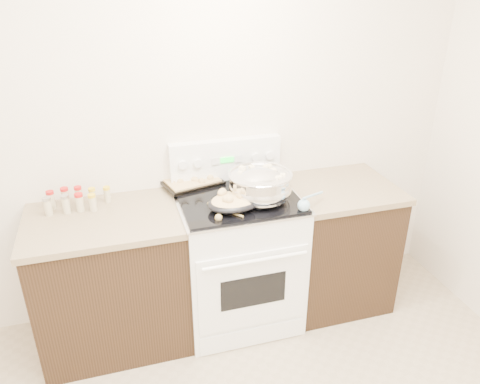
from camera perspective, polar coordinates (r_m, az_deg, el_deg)
name	(u,v)px	position (r m, az deg, el deg)	size (l,w,h in m)	color
room_shell	(258,186)	(1.32, 2.27, 0.79)	(4.10, 3.60, 2.75)	silver
counter_left	(112,280)	(3.13, -15.30, -10.34)	(0.93, 0.67, 0.92)	black
counter_right	(335,243)	(3.46, 11.46, -6.14)	(0.73, 0.67, 0.92)	black
kitchen_range	(238,256)	(3.20, -0.28, -7.85)	(0.78, 0.73, 1.22)	white
mixing_bowl	(260,186)	(2.89, 2.48, 0.70)	(0.51, 0.51, 0.23)	silver
roasting_pan	(236,201)	(2.81, -0.53, -1.06)	(0.41, 0.33, 0.11)	black
baking_sheet	(192,181)	(3.15, -5.84, 1.33)	(0.43, 0.35, 0.06)	black
wooden_spoon	(221,215)	(2.73, -2.32, -2.76)	(0.17, 0.24, 0.04)	#A4884B
blue_ladle	(305,204)	(2.83, 7.92, -1.47)	(0.23, 0.18, 0.10)	#87AFC9
spice_jars	(74,200)	(3.02, -19.58, -0.93)	(0.39, 0.15, 0.13)	#BFB28C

